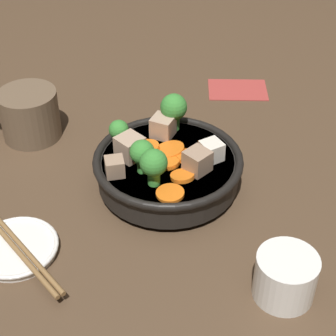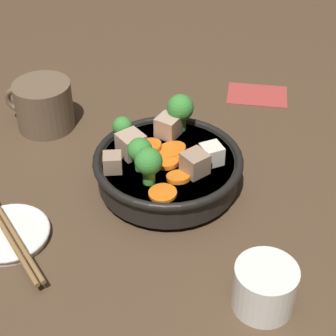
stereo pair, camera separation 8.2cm
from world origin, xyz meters
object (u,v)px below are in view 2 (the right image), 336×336
(side_saucer, at_px, (9,234))
(chopsticks_pair, at_px, (8,229))
(tea_cup, at_px, (265,287))
(dark_mug, at_px, (43,105))
(stirfry_bowl, at_px, (167,165))

(side_saucer, bearing_deg, chopsticks_pair, 0.00)
(tea_cup, bearing_deg, dark_mug, -36.11)
(tea_cup, height_order, dark_mug, dark_mug)
(tea_cup, relative_size, dark_mug, 0.63)
(tea_cup, bearing_deg, chopsticks_pair, -5.11)
(stirfry_bowl, height_order, dark_mug, stirfry_bowl)
(stirfry_bowl, distance_m, dark_mug, 0.26)
(side_saucer, relative_size, chopsticks_pair, 0.64)
(stirfry_bowl, height_order, chopsticks_pair, stirfry_bowl)
(side_saucer, height_order, tea_cup, tea_cup)
(tea_cup, distance_m, chopsticks_pair, 0.34)
(chopsticks_pair, bearing_deg, stirfry_bowl, -139.30)
(side_saucer, relative_size, dark_mug, 0.93)
(dark_mug, bearing_deg, side_saucer, 102.66)
(stirfry_bowl, height_order, tea_cup, stirfry_bowl)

